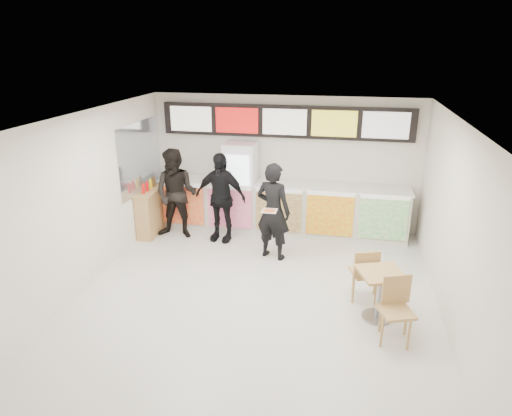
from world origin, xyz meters
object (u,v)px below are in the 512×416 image
(cafe_table, at_px, (380,286))
(drinks_fridge, at_px, (241,187))
(customer_main, at_px, (273,211))
(customer_left, at_px, (176,194))
(customer_mid, at_px, (220,197))
(condiment_ledge, at_px, (150,212))
(service_counter, at_px, (281,208))

(cafe_table, bearing_deg, drinks_fridge, 113.12)
(drinks_fridge, bearing_deg, cafe_table, -47.18)
(customer_main, distance_m, customer_left, 2.30)
(customer_mid, bearing_deg, customer_main, -19.31)
(customer_mid, xyz_separation_m, condiment_ledge, (-1.61, -0.04, -0.44))
(customer_left, xyz_separation_m, condiment_ledge, (-0.64, -0.00, -0.46))
(drinks_fridge, distance_m, customer_left, 1.46)
(customer_left, height_order, customer_mid, customer_left)
(customer_mid, relative_size, cafe_table, 1.15)
(condiment_ledge, bearing_deg, customer_left, 0.33)
(drinks_fridge, distance_m, cafe_table, 4.34)
(drinks_fridge, relative_size, customer_mid, 1.03)
(drinks_fridge, height_order, customer_mid, drinks_fridge)
(customer_main, distance_m, cafe_table, 2.71)
(customer_left, relative_size, cafe_table, 1.17)
(cafe_table, relative_size, condiment_ledge, 1.37)
(service_counter, bearing_deg, customer_main, -88.44)
(service_counter, distance_m, customer_left, 2.34)
(drinks_fridge, xyz_separation_m, cafe_table, (2.94, -3.17, -0.45))
(customer_main, bearing_deg, drinks_fridge, -36.70)
(customer_main, height_order, customer_mid, customer_main)
(condiment_ledge, bearing_deg, drinks_fridge, 21.75)
(customer_left, bearing_deg, customer_mid, 2.21)
(customer_left, xyz_separation_m, cafe_table, (4.18, -2.42, -0.43))
(service_counter, relative_size, customer_mid, 2.87)
(cafe_table, bearing_deg, condiment_ledge, 133.68)
(customer_main, bearing_deg, condiment_ledge, 5.74)
(customer_mid, bearing_deg, drinks_fridge, 76.71)
(customer_left, relative_size, condiment_ledge, 1.60)
(service_counter, relative_size, customer_left, 2.82)
(drinks_fridge, xyz_separation_m, customer_left, (-1.25, -0.75, -0.01))
(drinks_fridge, relative_size, condiment_ledge, 1.62)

